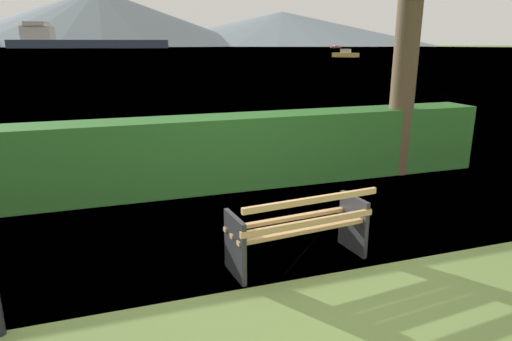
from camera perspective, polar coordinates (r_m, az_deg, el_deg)
The scene contains 8 objects.
ground_plane at distance 5.19m, azimuth 5.13°, elevation -11.44°, with size 1400.00×1400.00×0.00m, color olive.
water_surface at distance 313.85m, azimuth -18.85°, elevation 14.59°, with size 620.00×620.00×0.00m, color #7A99A8.
park_bench at distance 4.96m, azimuth 5.58°, elevation -7.38°, with size 1.62×0.72×0.87m.
hedge_row at distance 7.60m, azimuth -3.63°, elevation 2.39°, with size 9.68×0.76×1.22m, color #2D6B28.
cargo_ship_large at distance 294.14m, azimuth -21.79°, elevation 15.09°, with size 91.45×29.56×14.77m.
fishing_boat_near at distance 296.44m, azimuth 10.16°, elevation 15.25°, with size 6.95×4.06×1.70m.
sailboat_mid at distance 88.50m, azimuth 11.35°, elevation 14.34°, with size 4.18×4.80×1.48m.
distant_hills at distance 563.95m, azimuth -23.76°, elevation 17.74°, with size 842.99×414.26×84.78m.
Camera 1 is at (-1.89, -4.21, 2.37)m, focal length 31.36 mm.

